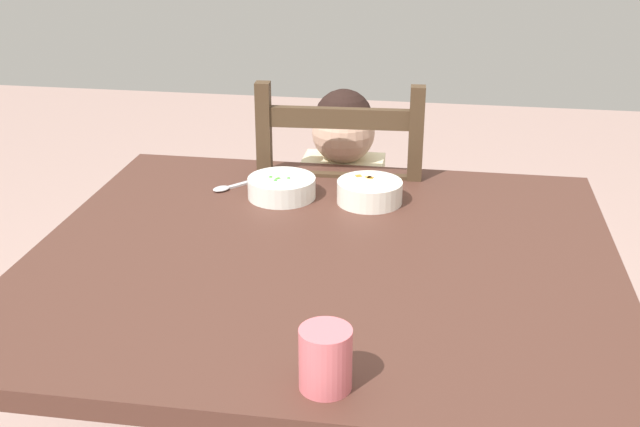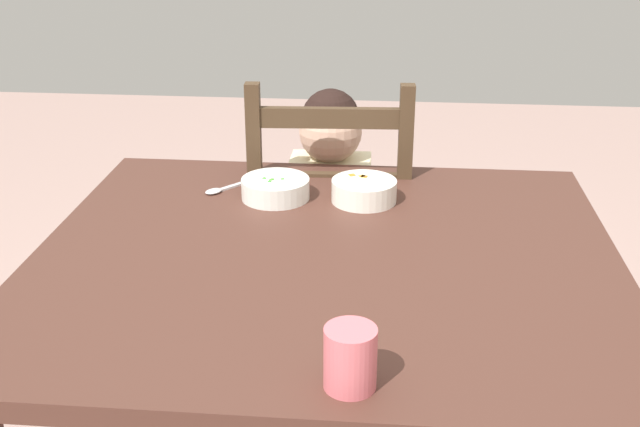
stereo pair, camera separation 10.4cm
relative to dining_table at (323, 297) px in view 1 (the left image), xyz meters
name	(u,v)px [view 1 (the left image)]	position (x,y,z in m)	size (l,w,h in m)	color
dining_table	(323,297)	(0.00, 0.00, 0.00)	(1.19, 1.07, 0.75)	#4E2E24
dining_chair	(342,257)	(-0.04, 0.58, -0.19)	(0.44, 0.44, 0.99)	#473321
child_figure	(341,206)	(-0.04, 0.58, -0.03)	(0.32, 0.31, 0.94)	beige
bowl_of_peas	(282,187)	(-0.14, 0.29, 0.13)	(0.16, 0.16, 0.05)	white
bowl_of_carrots	(370,191)	(0.07, 0.29, 0.13)	(0.15, 0.15, 0.05)	white
spoon	(228,187)	(-0.28, 0.32, 0.11)	(0.11, 0.12, 0.01)	silver
drinking_cup	(325,359)	(0.07, -0.45, 0.15)	(0.08, 0.08, 0.10)	#E16C75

